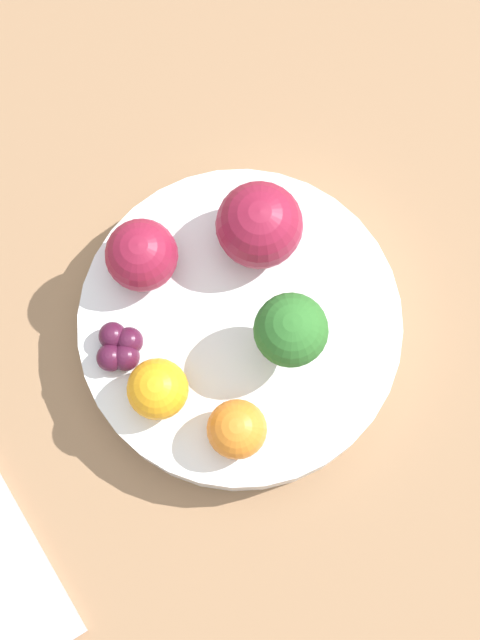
% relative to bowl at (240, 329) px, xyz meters
% --- Properties ---
extents(ground_plane, '(6.00, 6.00, 0.00)m').
position_rel_bowl_xyz_m(ground_plane, '(0.00, 0.00, -0.04)').
color(ground_plane, gray).
extents(table_surface, '(1.20, 1.20, 0.02)m').
position_rel_bowl_xyz_m(table_surface, '(0.00, 0.00, -0.03)').
color(table_surface, '#936D4C').
rests_on(table_surface, ground_plane).
extents(bowl, '(0.23, 0.23, 0.04)m').
position_rel_bowl_xyz_m(bowl, '(0.00, 0.00, 0.00)').
color(bowl, white).
rests_on(bowl, table_surface).
extents(broccoli, '(0.05, 0.05, 0.07)m').
position_rel_bowl_xyz_m(broccoli, '(0.01, -0.03, 0.06)').
color(broccoli, '#99C17A').
rests_on(broccoli, bowl).
extents(apple_red, '(0.05, 0.05, 0.05)m').
position_rel_bowl_xyz_m(apple_red, '(-0.02, 0.08, 0.04)').
color(apple_red, maroon).
rests_on(apple_red, bowl).
extents(apple_green, '(0.06, 0.06, 0.06)m').
position_rel_bowl_xyz_m(apple_green, '(0.05, 0.04, 0.05)').
color(apple_green, maroon).
rests_on(apple_green, bowl).
extents(orange_front, '(0.04, 0.04, 0.04)m').
position_rel_bowl_xyz_m(orange_front, '(-0.05, -0.06, 0.04)').
color(orange_front, orange).
rests_on(orange_front, bowl).
extents(orange_back, '(0.04, 0.04, 0.04)m').
position_rel_bowl_xyz_m(orange_back, '(-0.07, -0.00, 0.04)').
color(orange_back, orange).
rests_on(orange_back, bowl).
extents(grape_cluster, '(0.04, 0.04, 0.02)m').
position_rel_bowl_xyz_m(grape_cluster, '(-0.07, 0.04, 0.03)').
color(grape_cluster, '#47142D').
rests_on(grape_cluster, bowl).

